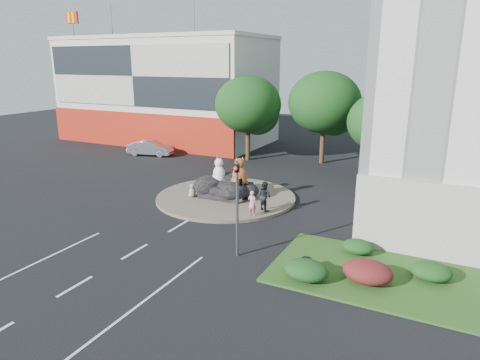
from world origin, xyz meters
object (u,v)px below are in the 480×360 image
Objects in this scene: kitten_calico at (192,190)px; kitten_white at (239,197)px; pedestrian_dark at (265,196)px; pedestrian_pink at (252,203)px; litter_bin at (306,264)px; cat_white at (219,170)px; parked_car at (150,148)px; cat_tabby at (240,171)px.

kitten_calico is 1.19× the size of kitten_white.
pedestrian_dark reaches higher than kitten_white.
litter_bin is (5.31, -5.36, -0.59)m from pedestrian_pink.
cat_white is 4.72m from pedestrian_dark.
kitten_white is at bearing -136.89° from parked_car.
kitten_white is (2.13, -1.01, -1.42)m from cat_white.
litter_bin is (10.81, -6.96, -0.26)m from kitten_calico.
kitten_calico reaches higher than litter_bin.
cat_white is 0.96× the size of pedestrian_dark.
pedestrian_pink is (4.06, -3.00, -1.01)m from cat_white.
parked_car is at bearing 139.57° from kitten_calico.
parked_car reaches higher than kitten_calico.
pedestrian_dark is (2.64, -1.66, -0.96)m from cat_tabby.
cat_tabby reaches higher than parked_car.
parked_car is (-17.52, 12.16, -0.23)m from pedestrian_pink.
cat_white is 1.69m from cat_tabby.
kitten_calico is at bearing -12.51° from pedestrian_pink.
pedestrian_dark is (4.33, -1.69, -0.86)m from cat_white.
cat_white is at bearing 154.34° from cat_tabby.
parked_car is at bearing 136.26° from kitten_white.
pedestrian_pink is 1.35m from pedestrian_dark.
kitten_white is 2.36m from pedestrian_dark.
kitten_calico is (-3.13, -1.37, -1.45)m from cat_tabby.
pedestrian_pink is (1.93, -1.99, 0.41)m from kitten_white.
pedestrian_dark is 0.40× the size of parked_car.
cat_white is 3.02× the size of litter_bin.
cat_tabby is 2.13× the size of kitten_calico.
cat_tabby is 3.34× the size of litter_bin.
cat_tabby reaches higher than pedestrian_pink.
cat_white is at bearing 45.12° from kitten_calico.
cat_white is at bearing 4.87° from pedestrian_dark.
cat_white is at bearing -138.01° from parked_car.
kitten_white is 18.61m from parked_car.
cat_tabby is 1.87m from kitten_white.
kitten_calico is at bearing -145.08° from parked_car.
cat_white is 12.66m from litter_bin.
cat_tabby reaches higher than kitten_calico.
kitten_white is at bearing -1.23° from cat_white.
cat_white is 0.39× the size of parked_car.
parked_car is at bearing 124.16° from cat_tabby.
pedestrian_dark is (5.77, -0.29, 0.49)m from kitten_calico.
cat_white is at bearing 144.00° from kitten_white.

